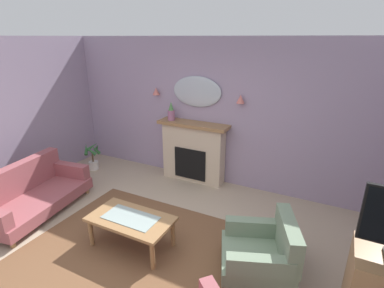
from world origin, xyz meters
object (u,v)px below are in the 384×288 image
Objects in this scene: coffee_table at (131,221)px; fireplace at (193,152)px; armchair_near_fireplace at (265,250)px; wall_mirror at (197,92)px; mantel_vase_right at (171,112)px; floral_couch at (30,193)px; wall_sconce_left at (156,91)px; wall_sconce_right at (241,99)px; potted_plant_small_fern at (93,157)px.

fireplace is at bearing 94.26° from coffee_table.
coffee_table is 1.71m from armchair_near_fireplace.
wall_mirror reaches higher than coffee_table.
wall_mirror reaches higher than armchair_near_fireplace.
mantel_vase_right is at bearing -176.40° from fireplace.
wall_mirror reaches higher than floral_couch.
armchair_near_fireplace is at bearing -35.04° from wall_sconce_left.
mantel_vase_right is at bearing 142.35° from armchair_near_fireplace.
mantel_vase_right is at bearing -159.30° from wall_mirror.
wall_sconce_left is 1.70m from wall_sconce_right.
wall_sconce_right is at bearing 11.90° from potted_plant_small_fern.
wall_sconce_left reaches higher than fireplace.
coffee_table is (0.61, -2.10, -0.93)m from mantel_vase_right.
armchair_near_fireplace is (3.64, 0.38, -0.01)m from floral_couch.
mantel_vase_right is 0.54m from wall_sconce_left.
mantel_vase_right is 2.52× the size of wall_sconce_right.
coffee_table is at bearing -65.56° from wall_sconce_left.
wall_sconce_left is at bearing 180.00° from wall_sconce_right.
wall_sconce_right is (1.70, 0.00, 0.00)m from wall_sconce_left.
wall_mirror is 0.85m from wall_sconce_right.
wall_sconce_left is at bearing 67.13° from floral_couch.
floral_couch reaches higher than armchair_near_fireplace.
armchair_near_fireplace is at bearing -62.41° from wall_sconce_right.
floral_couch is at bearing -122.29° from mantel_vase_right.
floral_couch is 1.67m from potted_plant_small_fern.
potted_plant_small_fern is (-0.28, 1.65, -0.03)m from floral_couch.
mantel_vase_right is 3.06m from armchair_near_fireplace.
mantel_vase_right is (-0.45, -0.03, 0.74)m from fireplace.
wall_sconce_left is 2.75m from coffee_table.
wall_sconce_left is at bearing 173.84° from fireplace.
wall_mirror reaches higher than mantel_vase_right.
fireplace is 0.87m from mantel_vase_right.
wall_sconce_left is 0.13× the size of coffee_table.
fireplace is at bearing 135.68° from armchair_near_fireplace.
coffee_table is 1.04× the size of armchair_near_fireplace.
wall_sconce_right reaches higher than coffee_table.
wall_sconce_left and wall_sconce_right have the same top height.
floral_couch is (-1.96, -0.05, -0.06)m from coffee_table.
potted_plant_small_fern is (-1.64, -0.50, -1.03)m from mantel_vase_right.
wall_mirror is 2.62m from potted_plant_small_fern.
armchair_near_fireplace is (0.98, -1.88, -1.35)m from wall_sconce_right.
wall_sconce_left is 0.23× the size of potted_plant_small_fern.
wall_mirror is 0.87× the size of coffee_table.
wall_mirror is 1.61× the size of potted_plant_small_fern.
armchair_near_fireplace is (1.83, -1.79, -0.27)m from fireplace.
mantel_vase_right reaches higher than coffee_table.
wall_sconce_right is 3.74m from floral_couch.
wall_sconce_left is (-0.40, 0.12, 0.35)m from mantel_vase_right.
potted_plant_small_fern is at bearing -162.23° from wall_mirror.
wall_sconce_right is at bearing 5.27° from mantel_vase_right.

